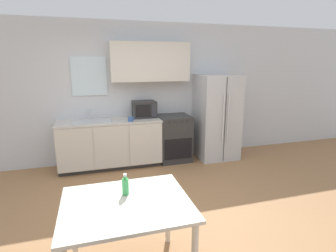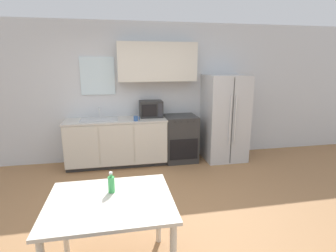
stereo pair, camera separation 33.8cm
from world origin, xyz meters
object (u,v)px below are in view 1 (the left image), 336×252
object	(u,v)px
refrigerator	(216,117)
microwave	(144,109)
dining_table	(127,214)
coffee_mug	(131,119)
oven_range	(174,138)
drink_bottle	(125,186)

from	to	relation	value
refrigerator	microwave	world-z (taller)	refrigerator
microwave	dining_table	distance (m)	3.01
coffee_mug	dining_table	bearing A→B (deg)	-99.40
oven_range	microwave	bearing A→B (deg)	170.30
refrigerator	drink_bottle	xyz separation A→B (m)	(-2.20, -2.58, 0.00)
refrigerator	coffee_mug	size ratio (longest dim) A/B	15.05
refrigerator	coffee_mug	xyz separation A→B (m)	(-1.78, -0.14, 0.09)
coffee_mug	drink_bottle	world-z (taller)	coffee_mug
microwave	coffee_mug	distance (m)	0.45
refrigerator	microwave	xyz separation A→B (m)	(-1.47, 0.16, 0.20)
oven_range	refrigerator	size ratio (longest dim) A/B	0.54
coffee_mug	dining_table	world-z (taller)	coffee_mug
oven_range	coffee_mug	size ratio (longest dim) A/B	8.10
refrigerator	microwave	distance (m)	1.49
coffee_mug	drink_bottle	size ratio (longest dim) A/B	0.57
oven_range	microwave	world-z (taller)	microwave
oven_range	refrigerator	xyz separation A→B (m)	(0.90, -0.07, 0.40)
refrigerator	dining_table	xyz separation A→B (m)	(-2.21, -2.73, -0.19)
oven_range	refrigerator	distance (m)	0.98
microwave	drink_bottle	distance (m)	2.85
oven_range	coffee_mug	xyz separation A→B (m)	(-0.88, -0.20, 0.49)
oven_range	coffee_mug	bearing A→B (deg)	-167.14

